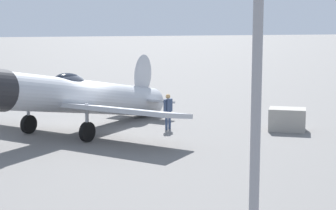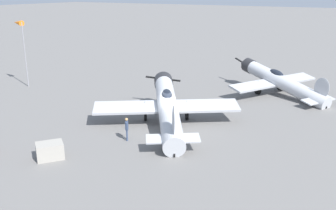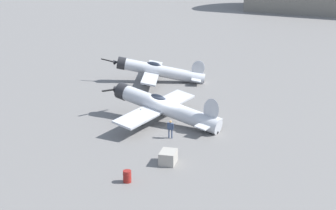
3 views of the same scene
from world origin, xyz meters
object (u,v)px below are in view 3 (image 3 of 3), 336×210
airplane_mid_apron (158,71)px  ground_crew_mechanic (170,127)px  equipment_crate (168,157)px  airplane_foreground (163,107)px  fuel_drum (127,176)px

airplane_mid_apron → ground_crew_mechanic: (16.77, -5.81, -0.39)m
airplane_mid_apron → equipment_crate: bearing=96.6°
airplane_foreground → equipment_crate: bearing=124.4°
equipment_crate → ground_crew_mechanic: bearing=154.4°
airplane_foreground → fuel_drum: 12.65m
airplane_foreground → airplane_mid_apron: airplane_foreground is taller
equipment_crate → fuel_drum: size_ratio=2.26×
equipment_crate → airplane_mid_apron: bearing=159.4°
ground_crew_mechanic → equipment_crate: bearing=27.1°
equipment_crate → fuel_drum: bearing=-65.5°
airplane_mid_apron → fuel_drum: size_ratio=12.67×
airplane_foreground → ground_crew_mechanic: 3.96m
airplane_foreground → equipment_crate: size_ratio=5.18×
airplane_foreground → fuel_drum: bearing=110.3°
airplane_mid_apron → ground_crew_mechanic: airplane_mid_apron is taller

